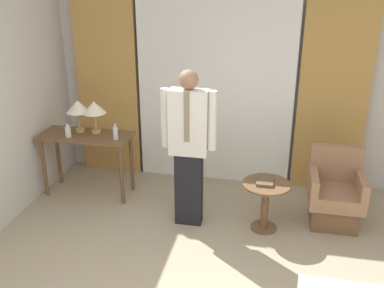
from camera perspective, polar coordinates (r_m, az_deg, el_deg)
The scene contains 13 objects.
wall_back at distance 5.61m, azimuth 3.27°, elevation 8.61°, with size 10.00×0.06×2.70m.
curtain_sheer_center at distance 5.50m, azimuth 3.05°, elevation 7.70°, with size 2.00×0.06×2.58m.
curtain_drape_left at distance 5.88m, azimuth -11.27°, elevation 8.25°, with size 0.84×0.06×2.58m.
curtain_drape_right at distance 5.49m, azimuth 18.37°, elevation 6.58°, with size 0.84×0.06×2.58m.
desk at distance 5.44m, azimuth -13.88°, elevation -0.14°, with size 1.13×0.49×0.79m.
table_lamp_left at distance 5.41m, azimuth -14.98°, elevation 4.74°, with size 0.29×0.29×0.40m.
table_lamp_right at distance 5.32m, azimuth -12.91°, elevation 4.65°, with size 0.29×0.29×0.40m.
bottle_near_edge at distance 5.34m, azimuth -16.20°, elevation 1.59°, with size 0.07×0.07×0.16m.
bottle_by_lamp at distance 5.13m, azimuth -10.17°, elevation 1.46°, with size 0.06×0.06×0.19m.
person at distance 4.51m, azimuth -0.44°, elevation 0.09°, with size 0.58×0.20×1.75m.
armchair at distance 5.05m, azimuth 18.48°, elevation -6.59°, with size 0.58×0.57×0.85m.
side_table at distance 4.71m, azimuth 9.77°, elevation -7.13°, with size 0.51×0.51×0.56m.
book at distance 4.64m, azimuth 9.70°, elevation -4.86°, with size 0.18×0.25×0.03m.
Camera 1 is at (0.77, -2.29, 2.64)m, focal length 40.00 mm.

